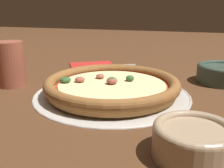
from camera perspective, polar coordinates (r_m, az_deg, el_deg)
ground_plane at (r=0.59m, az=0.00°, el=-2.33°), size 3.00×3.00×0.00m
pizza_tray at (r=0.58m, az=0.00°, el=-2.09°), size 0.35×0.35×0.01m
pizza at (r=0.58m, az=-0.03°, el=-0.24°), size 0.30×0.30×0.03m
bowl_near at (r=0.36m, az=17.40°, el=-11.52°), size 0.11×0.11×0.05m
bowl_far at (r=0.73m, az=22.86°, el=2.23°), size 0.13×0.13×0.05m
drinking_cup at (r=0.68m, az=-21.21°, el=4.07°), size 0.07×0.07×0.11m
napkin at (r=0.85m, az=-4.30°, el=4.09°), size 0.18×0.17×0.01m
fork at (r=0.86m, az=-0.87°, el=4.12°), size 0.15×0.08×0.00m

